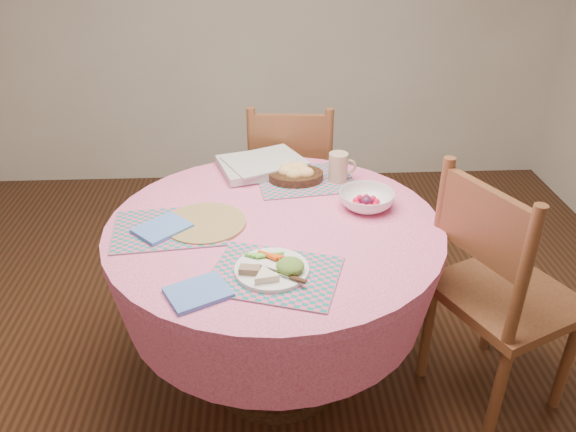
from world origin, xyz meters
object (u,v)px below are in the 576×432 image
object	(u,v)px
dinner_plate	(274,268)
fruit_bowl	(366,200)
chair_right	(497,291)
latte_mug	(339,167)
dining_table	(275,267)
wicker_trivet	(205,223)
chair_back	(291,185)
bread_bowl	(296,173)

from	to	relation	value
dinner_plate	fruit_bowl	xyz separation A→B (m)	(0.37, 0.42, 0.01)
chair_right	latte_mug	world-z (taller)	chair_right
dining_table	wicker_trivet	size ratio (longest dim) A/B	4.13
chair_back	fruit_bowl	distance (m)	0.81
dining_table	chair_back	distance (m)	0.83
dining_table	fruit_bowl	size ratio (longest dim) A/B	5.65
dining_table	fruit_bowl	distance (m)	0.44
dinner_plate	bread_bowl	world-z (taller)	bread_bowl
dinner_plate	latte_mug	bearing A→B (deg)	66.40
dinner_plate	latte_mug	xyz separation A→B (m)	(0.29, 0.66, 0.04)
dinner_plate	latte_mug	size ratio (longest dim) A/B	1.98
latte_mug	wicker_trivet	bearing A→B (deg)	-147.75
dining_table	bread_bowl	bearing A→B (deg)	74.29
chair_right	fruit_bowl	world-z (taller)	chair_right
chair_right	wicker_trivet	bearing A→B (deg)	56.65
latte_mug	dining_table	bearing A→B (deg)	-129.30
dining_table	chair_right	world-z (taller)	chair_right
latte_mug	fruit_bowl	bearing A→B (deg)	-71.94
wicker_trivet	fruit_bowl	world-z (taller)	fruit_bowl
chair_right	dinner_plate	bearing A→B (deg)	76.38
dining_table	dinner_plate	xyz separation A→B (m)	(-0.01, -0.32, 0.22)
dinner_plate	fruit_bowl	world-z (taller)	fruit_bowl
bread_bowl	latte_mug	xyz separation A→B (m)	(0.18, -0.01, 0.03)
chair_back	chair_right	bearing A→B (deg)	130.98
dining_table	dinner_plate	world-z (taller)	dinner_plate
wicker_trivet	bread_bowl	world-z (taller)	bread_bowl
latte_mug	fruit_bowl	distance (m)	0.25
dinner_plate	chair_back	bearing A→B (deg)	84.26
dining_table	chair_right	distance (m)	0.83
wicker_trivet	bread_bowl	xyz separation A→B (m)	(0.35, 0.35, 0.03)
dining_table	fruit_bowl	world-z (taller)	fruit_bowl
bread_bowl	dinner_plate	bearing A→B (deg)	-99.16
wicker_trivet	latte_mug	distance (m)	0.63
dining_table	latte_mug	xyz separation A→B (m)	(0.28, 0.34, 0.26)
chair_back	bread_bowl	bearing A→B (deg)	94.18
chair_right	fruit_bowl	bearing A→B (deg)	35.57
dining_table	bread_bowl	world-z (taller)	bread_bowl
chair_back	latte_mug	bearing A→B (deg)	115.01
chair_back	dinner_plate	distance (m)	1.18
bread_bowl	fruit_bowl	size ratio (longest dim) A/B	1.05
chair_right	chair_back	bearing A→B (deg)	11.35
chair_back	wicker_trivet	xyz separation A→B (m)	(-0.36, -0.81, 0.26)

